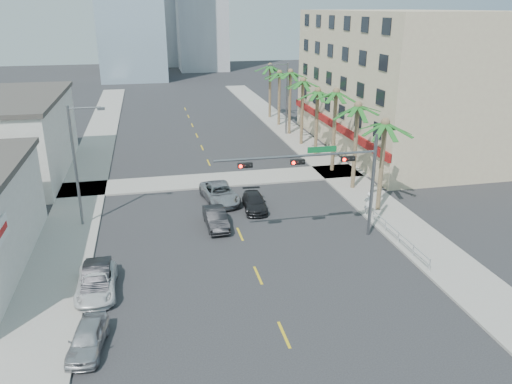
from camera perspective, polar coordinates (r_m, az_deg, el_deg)
ground at (r=27.48m, az=2.09°, el=-13.57°), size 260.00×260.00×0.00m
sidewalk_right at (r=48.15m, az=10.10°, el=1.58°), size 4.00×120.00×0.15m
sidewalk_left at (r=45.16m, az=-19.41°, el=-0.57°), size 4.00×120.00×0.15m
sidewalk_cross at (r=46.98m, az=-4.53°, el=1.37°), size 80.00×4.00×0.15m
building_right at (r=59.52m, az=16.04°, el=12.06°), size 15.25×28.00×15.00m
building_left_far at (r=53.20m, az=-26.99°, el=5.42°), size 11.00×18.00×7.20m
traffic_signal_mast at (r=33.76m, az=8.41°, el=2.44°), size 11.12×0.54×7.20m
palm_tree_0 at (r=39.12m, az=14.57°, el=7.55°), size 4.80×4.80×7.80m
palm_tree_1 at (r=43.65m, az=11.59°, el=9.55°), size 4.80×4.80×8.16m
palm_tree_2 at (r=48.32m, az=9.15°, el=11.14°), size 4.80×4.80×8.52m
palm_tree_3 at (r=53.25m, az=7.08°, el=11.33°), size 4.80×4.80×7.80m
palm_tree_4 at (r=58.08m, az=5.39°, el=12.49°), size 4.80×4.80×8.16m
palm_tree_5 at (r=62.97m, az=3.95°, el=13.46°), size 4.80×4.80×8.52m
palm_tree_6 at (r=68.03m, az=2.70°, el=13.41°), size 4.80×4.80×7.80m
palm_tree_7 at (r=72.99m, az=1.63°, el=14.18°), size 4.80×4.80×8.16m
streetlight_left at (r=37.85m, az=-19.72°, el=3.40°), size 2.55×0.25×9.00m
streetlight_right at (r=63.19m, az=3.36°, el=11.00°), size 2.55×0.25×9.00m
guardrail at (r=35.51m, az=16.01°, el=-4.86°), size 0.08×8.08×1.00m
car_parked_near at (r=25.83m, az=-18.69°, el=-15.55°), size 2.00×3.94×1.29m
car_parked_mid at (r=30.48m, az=-17.73°, el=-9.38°), size 1.57×4.33×1.42m
car_parked_far at (r=30.12m, az=-17.78°, el=-9.90°), size 2.20×4.69×1.30m
car_lane_left at (r=36.98m, az=-4.61°, el=-3.02°), size 1.59×4.25×1.39m
car_lane_center at (r=41.71m, az=-4.17°, el=-0.14°), size 3.13×5.65×1.50m
car_lane_right at (r=40.06m, az=-0.19°, el=-1.18°), size 2.05×4.36×1.23m
pedestrian at (r=39.52m, az=12.69°, el=-1.30°), size 0.68×0.45×1.85m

